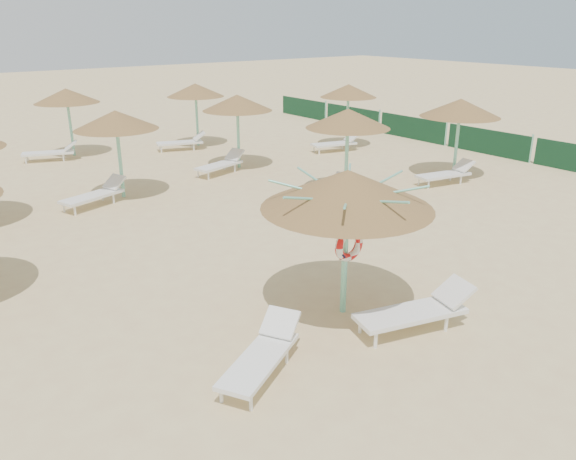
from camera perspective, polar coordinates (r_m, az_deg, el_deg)
ground at (r=10.77m, az=3.64°, el=-8.03°), size 120.00×120.00×0.00m
main_palapa at (r=9.82m, az=6.05°, el=4.07°), size 3.05×3.05×2.74m
lounger_main_a at (r=8.83m, az=-2.60°, el=-12.47°), size 1.96×1.45×0.70m
lounger_main_b at (r=10.20m, az=13.04°, el=-7.94°), size 2.25×1.18×0.78m
palapa_field at (r=18.68m, az=-12.20°, el=11.33°), size 19.43×14.13×2.71m
windbreak_fence at (r=26.89m, az=12.57°, el=10.07°), size 0.08×19.84×1.10m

